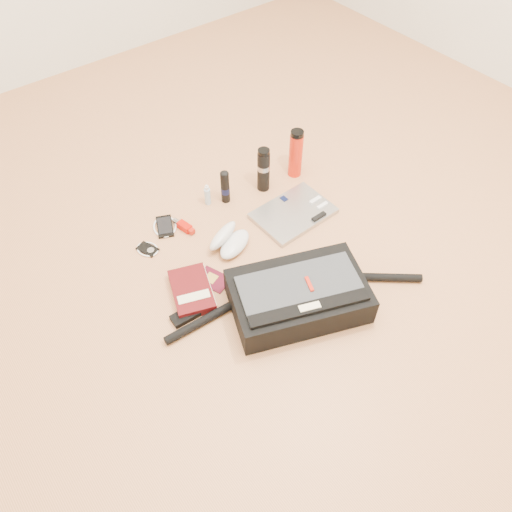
% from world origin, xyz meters
% --- Properties ---
extents(ground, '(4.00, 4.00, 0.00)m').
position_xyz_m(ground, '(0.00, 0.00, 0.00)').
color(ground, tan).
rests_on(ground, ground).
extents(messenger_bag, '(0.99, 0.49, 0.15)m').
position_xyz_m(messenger_bag, '(-0.05, -0.22, 0.07)').
color(messenger_bag, black).
rests_on(messenger_bag, ground).
extents(laptop, '(0.35, 0.25, 0.03)m').
position_xyz_m(laptop, '(0.27, 0.17, 0.01)').
color(laptop, '#A2A3A5').
rests_on(laptop, ground).
extents(book, '(0.22, 0.27, 0.04)m').
position_xyz_m(book, '(-0.34, 0.08, 0.02)').
color(book, '#4A0A0C').
rests_on(book, ground).
extents(passport, '(0.13, 0.15, 0.01)m').
position_xyz_m(passport, '(-0.23, 0.09, 0.00)').
color(passport, '#450816').
rests_on(passport, ground).
extents(mouse, '(0.11, 0.13, 0.04)m').
position_xyz_m(mouse, '(-0.13, -0.00, 0.02)').
color(mouse, white).
rests_on(mouse, ground).
extents(sunglasses_case, '(0.23, 0.21, 0.11)m').
position_xyz_m(sunglasses_case, '(-0.07, 0.20, 0.04)').
color(sunglasses_case, silver).
rests_on(sunglasses_case, ground).
extents(ipod, '(0.10, 0.10, 0.01)m').
position_xyz_m(ipod, '(-0.36, 0.40, 0.01)').
color(ipod, black).
rests_on(ipod, ground).
extents(phone, '(0.14, 0.15, 0.01)m').
position_xyz_m(phone, '(-0.23, 0.47, 0.01)').
color(phone, black).
rests_on(phone, ground).
extents(inhaler, '(0.05, 0.12, 0.03)m').
position_xyz_m(inhaler, '(-0.17, 0.41, 0.02)').
color(inhaler, '#B50D03').
rests_on(inhaler, ground).
extents(spray_bottle, '(0.03, 0.03, 0.11)m').
position_xyz_m(spray_bottle, '(0.01, 0.48, 0.05)').
color(spray_bottle, '#A3C0D6').
rests_on(spray_bottle, ground).
extents(aerosol_can, '(0.05, 0.05, 0.17)m').
position_xyz_m(aerosol_can, '(0.08, 0.44, 0.09)').
color(aerosol_can, black).
rests_on(aerosol_can, ground).
extents(thermos_black, '(0.07, 0.07, 0.23)m').
position_xyz_m(thermos_black, '(0.28, 0.40, 0.11)').
color(thermos_black, black).
rests_on(thermos_black, ground).
extents(thermos_red, '(0.08, 0.08, 0.25)m').
position_xyz_m(thermos_red, '(0.46, 0.39, 0.12)').
color(thermos_red, red).
rests_on(thermos_red, ground).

